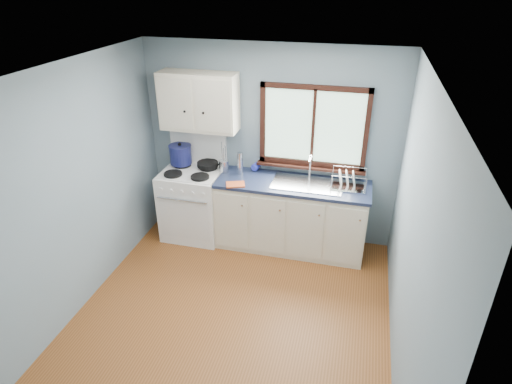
% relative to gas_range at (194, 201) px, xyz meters
% --- Properties ---
extents(floor, '(3.20, 3.60, 0.02)m').
position_rel_gas_range_xyz_m(floor, '(0.95, -1.47, -0.50)').
color(floor, brown).
rests_on(floor, ground).
extents(ceiling, '(3.20, 3.60, 0.02)m').
position_rel_gas_range_xyz_m(ceiling, '(0.95, -1.47, 2.02)').
color(ceiling, white).
rests_on(ceiling, wall_back).
extents(wall_back, '(3.20, 0.02, 2.50)m').
position_rel_gas_range_xyz_m(wall_back, '(0.95, 0.34, 0.76)').
color(wall_back, slate).
rests_on(wall_back, ground).
extents(wall_left, '(0.02, 3.60, 2.50)m').
position_rel_gas_range_xyz_m(wall_left, '(-0.66, -1.47, 0.76)').
color(wall_left, slate).
rests_on(wall_left, ground).
extents(wall_right, '(0.02, 3.60, 2.50)m').
position_rel_gas_range_xyz_m(wall_right, '(2.56, -1.47, 0.76)').
color(wall_right, slate).
rests_on(wall_right, ground).
extents(gas_range, '(0.76, 0.69, 1.36)m').
position_rel_gas_range_xyz_m(gas_range, '(0.00, 0.00, 0.00)').
color(gas_range, white).
rests_on(gas_range, floor).
extents(base_cabinets, '(1.85, 0.60, 0.88)m').
position_rel_gas_range_xyz_m(base_cabinets, '(1.31, 0.02, -0.08)').
color(base_cabinets, beige).
rests_on(base_cabinets, floor).
extents(countertop, '(1.89, 0.64, 0.04)m').
position_rel_gas_range_xyz_m(countertop, '(1.31, 0.02, 0.41)').
color(countertop, '#161E36').
rests_on(countertop, base_cabinets).
extents(sink, '(0.84, 0.46, 0.44)m').
position_rel_gas_range_xyz_m(sink, '(1.49, 0.02, 0.37)').
color(sink, silver).
rests_on(sink, countertop).
extents(window, '(1.36, 0.10, 1.03)m').
position_rel_gas_range_xyz_m(window, '(1.48, 0.30, 0.98)').
color(window, '#9EC6A8').
rests_on(window, wall_back).
extents(upper_cabinets, '(0.95, 0.35, 0.70)m').
position_rel_gas_range_xyz_m(upper_cabinets, '(0.10, 0.15, 1.31)').
color(upper_cabinets, beige).
rests_on(upper_cabinets, wall_back).
extents(skillet, '(0.43, 0.31, 0.05)m').
position_rel_gas_range_xyz_m(skillet, '(0.18, 0.14, 0.49)').
color(skillet, black).
rests_on(skillet, gas_range).
extents(stockpot, '(0.31, 0.31, 0.29)m').
position_rel_gas_range_xyz_m(stockpot, '(-0.20, 0.15, 0.59)').
color(stockpot, '#15184B').
rests_on(stockpot, gas_range).
extents(utensil_crock, '(0.16, 0.16, 0.40)m').
position_rel_gas_range_xyz_m(utensil_crock, '(0.41, 0.11, 0.51)').
color(utensil_crock, silver).
rests_on(utensil_crock, countertop).
extents(thermos, '(0.08, 0.08, 0.29)m').
position_rel_gas_range_xyz_m(thermos, '(0.62, 0.10, 0.57)').
color(thermos, silver).
rests_on(thermos, countertop).
extents(soap_bottle, '(0.11, 0.11, 0.25)m').
position_rel_gas_range_xyz_m(soap_bottle, '(0.77, 0.21, 0.55)').
color(soap_bottle, '#262FB1').
rests_on(soap_bottle, countertop).
extents(dish_towel, '(0.26, 0.23, 0.02)m').
position_rel_gas_range_xyz_m(dish_towel, '(0.65, -0.22, 0.43)').
color(dish_towel, '#D15528').
rests_on(dish_towel, countertop).
extents(dish_rack, '(0.42, 0.32, 0.21)m').
position_rel_gas_range_xyz_m(dish_rack, '(1.96, 0.06, 0.48)').
color(dish_rack, silver).
rests_on(dish_rack, countertop).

